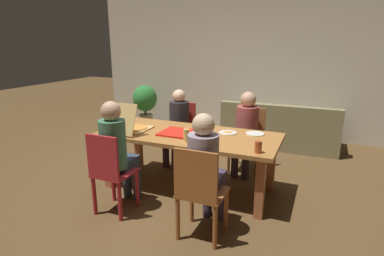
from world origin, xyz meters
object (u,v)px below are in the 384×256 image
at_px(chair_1, 110,172).
at_px(chair_2, 199,191).
at_px(person_2, 206,165).
at_px(person_3, 246,126).
at_px(couch, 279,131).
at_px(chair_0, 182,129).
at_px(dining_table, 189,141).
at_px(drinking_glass_2, 186,135).
at_px(chair_3, 248,136).
at_px(plate_1, 228,132).
at_px(potted_plant, 145,102).
at_px(pizza_box_1, 131,127).
at_px(plate_0, 255,134).
at_px(drinking_glass_0, 258,147).
at_px(person_1, 117,148).
at_px(person_0, 177,121).
at_px(pizza_box_0, 178,133).
at_px(drinking_glass_1, 105,128).

relative_size(chair_1, chair_2, 0.99).
height_order(person_2, person_3, person_2).
relative_size(person_3, couch, 0.58).
distance_m(chair_0, couch, 1.87).
xyz_separation_m(dining_table, drinking_glass_2, (0.09, -0.28, 0.16)).
xyz_separation_m(chair_3, drinking_glass_2, (-0.43, -1.24, 0.31)).
height_order(chair_0, plate_1, chair_0).
xyz_separation_m(chair_1, potted_plant, (-1.53, 3.26, 0.08)).
xyz_separation_m(pizza_box_1, plate_1, (1.16, 0.37, -0.04)).
distance_m(chair_0, plate_0, 1.45).
relative_size(pizza_box_1, drinking_glass_0, 4.22).
relative_size(person_1, person_3, 1.07).
distance_m(dining_table, person_0, 0.93).
distance_m(person_3, plate_0, 0.56).
height_order(chair_0, chair_1, chair_1).
xyz_separation_m(chair_0, pizza_box_0, (0.39, -0.97, 0.25)).
relative_size(person_0, drinking_glass_2, 8.14).
height_order(chair_3, drinking_glass_1, chair_3).
height_order(chair_2, drinking_glass_2, chair_2).
bearing_deg(plate_1, person_2, -85.12).
xyz_separation_m(person_2, drinking_glass_0, (0.40, 0.45, 0.09)).
xyz_separation_m(person_0, plate_1, (0.96, -0.56, 0.08)).
distance_m(person_0, plate_0, 1.37).
xyz_separation_m(chair_0, chair_2, (1.05, -1.88, 0.01)).
bearing_deg(dining_table, chair_2, -61.36).
height_order(chair_1, person_1, person_1).
bearing_deg(drinking_glass_0, plate_0, 104.63).
height_order(drinking_glass_0, drinking_glass_2, drinking_glass_2).
relative_size(person_0, pizza_box_1, 2.11).
bearing_deg(pizza_box_0, drinking_glass_2, -46.34).
height_order(person_1, chair_2, person_1).
xyz_separation_m(person_3, couch, (0.29, 1.42, -0.41)).
bearing_deg(chair_0, couch, 44.07).
distance_m(person_1, person_2, 1.05).
bearing_deg(person_1, drinking_glass_0, 15.06).
distance_m(drinking_glass_0, drinking_glass_1, 1.93).
bearing_deg(chair_1, drinking_glass_2, 44.69).
distance_m(chair_1, drinking_glass_1, 0.78).
height_order(chair_0, chair_3, chair_0).
xyz_separation_m(drinking_glass_0, potted_plant, (-2.99, 2.72, -0.23)).
distance_m(plate_0, couch, 1.98).
bearing_deg(chair_0, drinking_glass_1, -110.38).
xyz_separation_m(person_1, potted_plant, (-1.53, 3.11, -0.15)).
bearing_deg(plate_0, chair_0, 153.85).
distance_m(pizza_box_0, plate_0, 0.95).
relative_size(person_1, chair_3, 1.38).
bearing_deg(chair_3, chair_0, -178.06).
bearing_deg(potted_plant, pizza_box_1, -62.16).
distance_m(plate_0, plate_1, 0.33).
bearing_deg(person_0, drinking_glass_1, -113.01).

